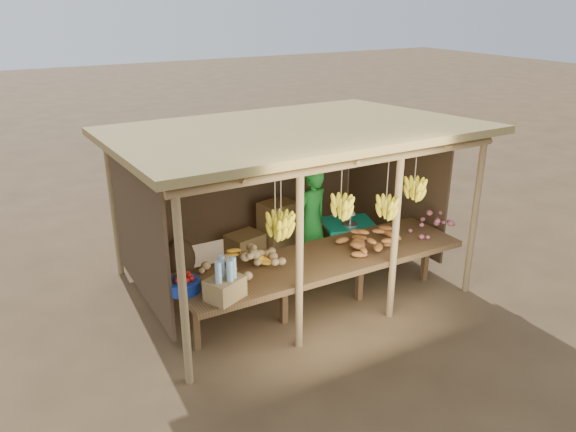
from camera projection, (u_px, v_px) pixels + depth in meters
ground at (288, 281)px, 8.37m from camera, size 60.00×60.00×0.00m
stall_structure at (291, 159)px, 7.61m from camera, size 4.70×3.50×2.43m
counter at (324, 261)px, 7.33m from camera, size 3.90×1.05×0.80m
potato_heap at (247, 259)px, 6.85m from camera, size 1.14×0.81×0.37m
sweet_potato_heap at (374, 233)px, 7.59m from camera, size 0.97×0.59×0.36m
onion_heap at (436, 219)px, 8.09m from camera, size 0.95×0.79×0.36m
banana_pile at (247, 253)px, 7.01m from camera, size 0.60×0.44×0.34m
tomato_basin at (183, 284)px, 6.44m from camera, size 0.39×0.39×0.21m
bottle_box at (225, 283)px, 6.25m from camera, size 0.49×0.45×0.50m
vendor at (311, 221)px, 8.40m from camera, size 0.68×0.53×1.66m
tarp_crate at (348, 242)px, 8.81m from camera, size 0.93×0.86×0.91m
carton_stack at (267, 234)px, 9.09m from camera, size 1.21×0.54×0.86m
burlap_sacks at (165, 258)px, 8.45m from camera, size 0.92×0.48×0.65m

